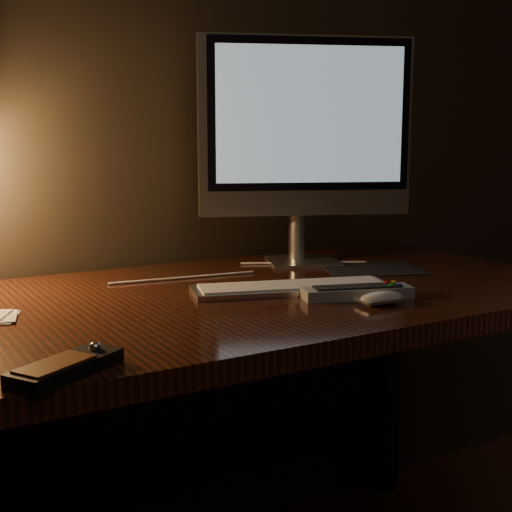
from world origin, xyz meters
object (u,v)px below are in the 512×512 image
mouse (381,300)px  media_remote (66,367)px  keyboard (292,287)px  tv_remote (357,292)px  monitor (306,131)px  desk (194,349)px

mouse → media_remote: bearing=-167.5°
keyboard → media_remote: 0.61m
media_remote → tv_remote: 0.64m
monitor → mouse: 0.55m
mouse → tv_remote: tv_remote is taller
media_remote → desk: bearing=16.5°
keyboard → mouse: bearing=-49.3°
keyboard → media_remote: (-0.54, -0.28, 0.00)m
monitor → tv_remote: size_ratio=2.46×
keyboard → tv_remote: (0.08, -0.12, 0.00)m
media_remote → tv_remote: size_ratio=0.77×
desk → monitor: (0.37, 0.14, 0.45)m
desk → tv_remote: bearing=-44.1°
monitor → keyboard: size_ratio=1.34×
desk → keyboard: bearing=-35.1°
mouse → tv_remote: size_ratio=0.41×
media_remote → tv_remote: (0.62, 0.16, 0.00)m
desk → tv_remote: size_ratio=7.21×
mouse → monitor: bearing=77.8°
desk → monitor: size_ratio=2.93×
keyboard → tv_remote: 0.14m
monitor → tv_remote: bearing=-87.4°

